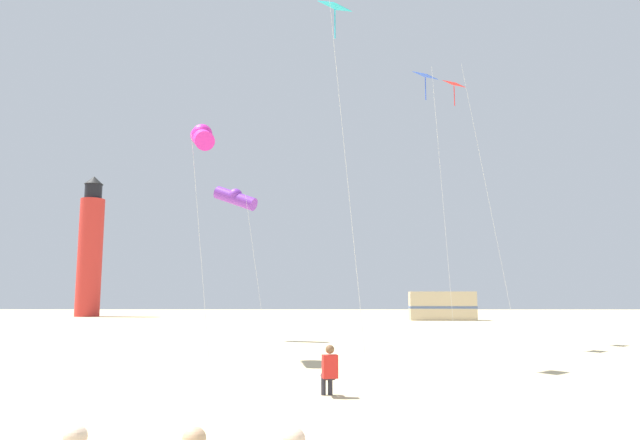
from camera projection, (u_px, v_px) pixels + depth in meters
kite_flyer_standing at (329, 369)px, 13.00m from camera, size 0.41×0.55×1.16m
kite_tube_violet at (235, 198)px, 30.82m from camera, size 2.93×2.41×8.26m
kite_diamond_scarlet at (457, 96)px, 29.73m from camera, size 3.25×3.25×13.53m
kite_diamond_blue at (427, 88)px, 26.85m from camera, size 1.66×1.66×12.81m
kite_diamond_cyan at (336, 22)px, 20.12m from camera, size 1.58×1.58×12.66m
kite_tube_magenta at (202, 137)px, 21.33m from camera, size 1.45×2.59×8.86m
lighthouse_distant at (90, 250)px, 68.21m from camera, size 2.80×2.80×16.80m
rv_van_tan at (442, 306)px, 56.45m from camera, size 6.54×2.63×2.80m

